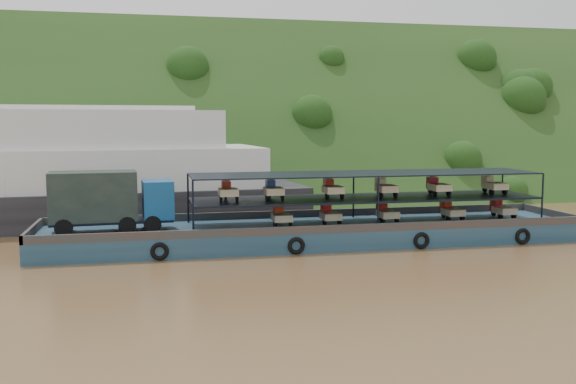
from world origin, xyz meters
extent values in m
plane|color=brown|center=(0.00, 0.00, 0.00)|extent=(160.00, 160.00, 0.00)
cube|color=#173212|center=(0.00, 36.00, 0.00)|extent=(140.00, 39.60, 39.60)
cube|color=#15374C|center=(-0.62, 1.32, 0.60)|extent=(35.00, 7.00, 1.20)
cube|color=#592D19|center=(-0.62, 4.72, 1.45)|extent=(35.00, 0.20, 0.50)
cube|color=#592D19|center=(-0.62, -2.08, 1.45)|extent=(35.00, 0.20, 0.50)
cube|color=#592D19|center=(16.78, 1.32, 1.45)|extent=(0.20, 7.00, 0.50)
cube|color=#592D19|center=(-18.02, 1.32, 1.45)|extent=(0.20, 7.00, 0.50)
torus|color=black|center=(-10.62, -2.23, 0.55)|extent=(1.06, 0.26, 1.06)
torus|color=black|center=(-2.62, -2.23, 0.55)|extent=(1.06, 0.26, 1.06)
torus|color=black|center=(5.38, -2.23, 0.55)|extent=(1.06, 0.26, 1.06)
torus|color=black|center=(12.38, -2.23, 0.55)|extent=(1.06, 0.26, 1.06)
cylinder|color=black|center=(-16.06, 0.01, 1.73)|extent=(1.09, 0.45, 1.06)
cylinder|color=black|center=(-16.22, 2.24, 1.73)|extent=(1.09, 0.45, 1.06)
cylinder|color=black|center=(-12.46, 0.27, 1.73)|extent=(1.09, 0.45, 1.06)
cylinder|color=black|center=(-12.62, 2.49, 1.73)|extent=(1.09, 0.45, 1.06)
cylinder|color=black|center=(-10.97, 0.37, 1.73)|extent=(1.09, 0.45, 1.06)
cylinder|color=black|center=(-11.13, 2.60, 1.73)|extent=(1.09, 0.45, 1.06)
cube|color=black|center=(-13.39, 1.32, 1.89)|extent=(7.38, 2.84, 0.21)
cube|color=navy|center=(-10.63, 1.52, 3.11)|extent=(1.98, 2.67, 2.34)
cube|color=black|center=(-9.73, 1.58, 3.54)|extent=(0.21, 2.13, 0.96)
cube|color=black|center=(-14.45, 1.25, 3.43)|extent=(5.27, 2.90, 2.98)
cube|color=black|center=(2.88, 1.32, 2.86)|extent=(23.00, 5.00, 0.12)
cube|color=black|center=(2.88, 1.32, 4.50)|extent=(23.00, 5.00, 0.08)
cylinder|color=black|center=(-8.62, -1.18, 2.85)|extent=(0.12, 0.12, 3.30)
cylinder|color=black|center=(-8.62, 3.82, 2.85)|extent=(0.12, 0.12, 3.30)
cylinder|color=black|center=(2.88, -1.18, 2.85)|extent=(0.12, 0.12, 3.30)
cylinder|color=black|center=(2.88, 3.82, 2.85)|extent=(0.12, 0.12, 3.30)
cylinder|color=black|center=(14.38, -1.18, 2.85)|extent=(0.12, 0.12, 3.30)
cylinder|color=black|center=(14.38, 3.82, 2.85)|extent=(0.12, 0.12, 3.30)
cylinder|color=black|center=(-2.86, 2.37, 1.46)|extent=(0.12, 0.52, 0.52)
cylinder|color=black|center=(-3.36, 0.57, 1.46)|extent=(0.14, 0.52, 0.52)
cylinder|color=black|center=(-2.36, 0.57, 1.46)|extent=(0.14, 0.52, 0.52)
cube|color=beige|center=(-2.86, 0.92, 1.80)|extent=(1.15, 1.50, 0.44)
cube|color=red|center=(-2.86, 2.07, 1.98)|extent=(0.55, 0.80, 0.80)
cube|color=red|center=(-2.86, 1.87, 2.48)|extent=(0.50, 0.10, 0.10)
cylinder|color=black|center=(0.39, 2.37, 1.46)|extent=(0.12, 0.52, 0.52)
cylinder|color=black|center=(-0.11, 0.57, 1.46)|extent=(0.14, 0.52, 0.52)
cylinder|color=black|center=(0.89, 0.57, 1.46)|extent=(0.14, 0.52, 0.52)
cube|color=tan|center=(0.39, 0.92, 1.80)|extent=(1.15, 1.50, 0.44)
cube|color=red|center=(0.39, 2.07, 1.98)|extent=(0.55, 0.80, 0.80)
cube|color=red|center=(0.39, 1.87, 2.48)|extent=(0.50, 0.10, 0.10)
cylinder|color=black|center=(4.33, 2.37, 1.46)|extent=(0.12, 0.52, 0.52)
cylinder|color=black|center=(3.83, 0.57, 1.46)|extent=(0.14, 0.52, 0.52)
cylinder|color=black|center=(4.83, 0.57, 1.46)|extent=(0.14, 0.52, 0.52)
cube|color=tan|center=(4.33, 0.92, 1.80)|extent=(1.15, 1.50, 0.44)
cube|color=#AD110B|center=(4.33, 2.07, 1.98)|extent=(0.55, 0.80, 0.80)
cube|color=#AD110B|center=(4.33, 1.87, 2.48)|extent=(0.50, 0.10, 0.10)
cylinder|color=black|center=(9.05, 2.37, 1.46)|extent=(0.12, 0.52, 0.52)
cylinder|color=black|center=(8.55, 0.57, 1.46)|extent=(0.14, 0.52, 0.52)
cylinder|color=black|center=(9.55, 0.57, 1.46)|extent=(0.14, 0.52, 0.52)
cube|color=tan|center=(9.05, 0.92, 1.80)|extent=(1.15, 1.50, 0.44)
cube|color=red|center=(9.05, 2.07, 1.98)|extent=(0.55, 0.80, 0.80)
cube|color=red|center=(9.05, 1.87, 2.48)|extent=(0.50, 0.10, 0.10)
cylinder|color=black|center=(12.90, 2.37, 1.46)|extent=(0.12, 0.52, 0.52)
cylinder|color=black|center=(12.40, 0.57, 1.46)|extent=(0.14, 0.52, 0.52)
cylinder|color=black|center=(13.40, 0.57, 1.46)|extent=(0.14, 0.52, 0.52)
cube|color=#CDB591|center=(12.90, 0.92, 1.80)|extent=(1.15, 1.50, 0.44)
cube|color=#AD0B11|center=(12.90, 2.07, 1.98)|extent=(0.55, 0.80, 0.80)
cube|color=#AD0B11|center=(12.90, 1.87, 2.48)|extent=(0.50, 0.10, 0.10)
cylinder|color=black|center=(-6.28, 2.37, 3.18)|extent=(0.12, 0.52, 0.52)
cylinder|color=black|center=(-6.78, 0.57, 3.18)|extent=(0.14, 0.52, 0.52)
cylinder|color=black|center=(-5.78, 0.57, 3.18)|extent=(0.14, 0.52, 0.52)
cube|color=beige|center=(-6.28, 0.92, 3.52)|extent=(1.15, 1.50, 0.44)
cube|color=#AD200B|center=(-6.28, 2.07, 3.70)|extent=(0.55, 0.80, 0.80)
cube|color=#AD200B|center=(-6.28, 1.87, 4.20)|extent=(0.50, 0.10, 0.10)
cylinder|color=black|center=(-3.38, 2.37, 3.18)|extent=(0.12, 0.52, 0.52)
cylinder|color=black|center=(-3.88, 0.57, 3.18)|extent=(0.14, 0.52, 0.52)
cylinder|color=black|center=(-2.88, 0.57, 3.18)|extent=(0.14, 0.52, 0.52)
cube|color=beige|center=(-3.38, 0.92, 3.52)|extent=(1.15, 1.50, 0.44)
cube|color=navy|center=(-3.38, 2.07, 3.70)|extent=(0.55, 0.80, 0.80)
cube|color=navy|center=(-3.38, 1.87, 4.20)|extent=(0.50, 0.10, 0.10)
cylinder|color=black|center=(0.55, 2.37, 3.18)|extent=(0.12, 0.52, 0.52)
cylinder|color=black|center=(0.05, 0.57, 3.18)|extent=(0.14, 0.52, 0.52)
cylinder|color=black|center=(1.05, 0.57, 3.18)|extent=(0.14, 0.52, 0.52)
cube|color=beige|center=(0.55, 0.92, 3.52)|extent=(1.15, 1.50, 0.44)
cube|color=#AE1A0B|center=(0.55, 2.07, 3.70)|extent=(0.55, 0.80, 0.80)
cube|color=#AE1A0B|center=(0.55, 1.87, 4.20)|extent=(0.50, 0.10, 0.10)
cylinder|color=black|center=(4.22, 2.37, 3.18)|extent=(0.12, 0.52, 0.52)
cylinder|color=black|center=(3.72, 0.57, 3.18)|extent=(0.14, 0.52, 0.52)
cylinder|color=black|center=(4.72, 0.57, 3.18)|extent=(0.14, 0.52, 0.52)
cube|color=#CEB692|center=(4.22, 0.92, 3.52)|extent=(1.15, 1.50, 0.44)
cube|color=beige|center=(4.22, 2.07, 3.70)|extent=(0.55, 0.80, 0.80)
cube|color=beige|center=(4.22, 1.87, 4.20)|extent=(0.50, 0.10, 0.10)
cylinder|color=black|center=(8.00, 2.37, 3.18)|extent=(0.12, 0.52, 0.52)
cylinder|color=black|center=(7.50, 0.57, 3.18)|extent=(0.14, 0.52, 0.52)
cylinder|color=black|center=(8.50, 0.57, 3.18)|extent=(0.14, 0.52, 0.52)
cube|color=beige|center=(8.00, 0.92, 3.52)|extent=(1.15, 1.50, 0.44)
cube|color=#AB0B25|center=(8.00, 2.07, 3.70)|extent=(0.55, 0.80, 0.80)
cube|color=#AB0B25|center=(8.00, 1.87, 4.20)|extent=(0.50, 0.10, 0.10)
cylinder|color=black|center=(12.16, 2.37, 3.18)|extent=(0.12, 0.52, 0.52)
cylinder|color=black|center=(11.66, 0.57, 3.18)|extent=(0.14, 0.52, 0.52)
cylinder|color=black|center=(12.66, 0.57, 3.18)|extent=(0.14, 0.52, 0.52)
cube|color=beige|center=(12.16, 0.92, 3.52)|extent=(1.15, 1.50, 0.44)
cube|color=beige|center=(12.16, 2.07, 3.70)|extent=(0.55, 0.80, 0.80)
cube|color=beige|center=(12.16, 1.87, 4.20)|extent=(0.50, 0.10, 0.10)
cube|color=black|center=(-21.40, 13.40, 1.35)|extent=(45.82, 15.16, 2.70)
cube|color=silver|center=(-21.40, 13.40, 4.28)|extent=(38.99, 13.45, 3.15)
cube|color=silver|center=(-21.40, 13.40, 7.31)|extent=(32.17, 11.73, 2.93)
cube|color=silver|center=(-21.40, 13.40, 8.94)|extent=(27.59, 10.22, 0.34)
camera|label=1|loc=(-11.01, -38.89, 7.93)|focal=40.00mm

